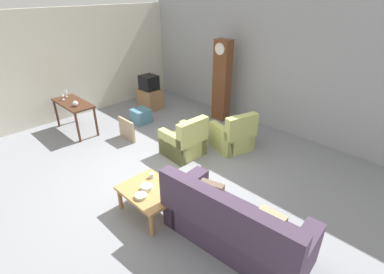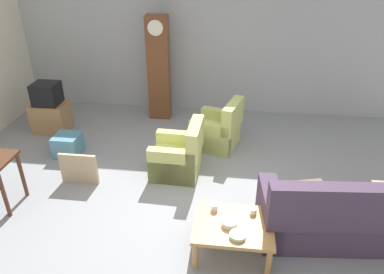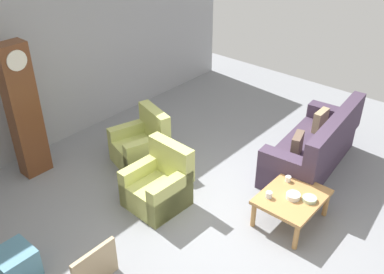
{
  "view_description": "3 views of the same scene",
  "coord_description": "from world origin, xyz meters",
  "px_view_note": "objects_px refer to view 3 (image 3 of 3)",
  "views": [
    {
      "loc": [
        3.7,
        -2.88,
        3.34
      ],
      "look_at": [
        0.24,
        0.58,
        0.77
      ],
      "focal_mm": 26.99,
      "sensor_mm": 36.0,
      "label": 1
    },
    {
      "loc": [
        0.51,
        -4.12,
        3.47
      ],
      "look_at": [
        -0.1,
        0.87,
        0.71
      ],
      "focal_mm": 34.24,
      "sensor_mm": 36.0,
      "label": 2
    },
    {
      "loc": [
        -3.7,
        -2.65,
        4.08
      ],
      "look_at": [
        0.28,
        0.79,
        0.91
      ],
      "focal_mm": 39.81,
      "sensor_mm": 36.0,
      "label": 3
    }
  ],
  "objects_px": {
    "coffee_table_wood": "(292,199)",
    "storage_box_blue": "(15,264)",
    "armchair_olive_near": "(159,186)",
    "armchair_olive_far": "(141,146)",
    "bowl_white_stacked": "(293,196)",
    "framed_picture_leaning": "(95,267)",
    "cup_white_porcelain": "(288,179)",
    "grandfather_clock": "(24,112)",
    "bowl_shallow_green": "(309,199)",
    "couch_floral": "(314,149)",
    "cup_blue_rimmed": "(269,195)"
  },
  "relations": [
    {
      "from": "coffee_table_wood",
      "to": "storage_box_blue",
      "type": "bearing_deg",
      "value": 146.53
    },
    {
      "from": "armchair_olive_near",
      "to": "armchair_olive_far",
      "type": "bearing_deg",
      "value": 59.21
    },
    {
      "from": "armchair_olive_far",
      "to": "bowl_white_stacked",
      "type": "relative_size",
      "value": 5.16
    },
    {
      "from": "framed_picture_leaning",
      "to": "cup_white_porcelain",
      "type": "height_order",
      "value": "framed_picture_leaning"
    },
    {
      "from": "framed_picture_leaning",
      "to": "grandfather_clock",
      "type": "bearing_deg",
      "value": 72.92
    },
    {
      "from": "bowl_white_stacked",
      "to": "coffee_table_wood",
      "type": "bearing_deg",
      "value": 34.17
    },
    {
      "from": "bowl_shallow_green",
      "to": "bowl_white_stacked",
      "type": "bearing_deg",
      "value": 117.5
    },
    {
      "from": "coffee_table_wood",
      "to": "framed_picture_leaning",
      "type": "height_order",
      "value": "framed_picture_leaning"
    },
    {
      "from": "armchair_olive_near",
      "to": "armchair_olive_far",
      "type": "relative_size",
      "value": 0.95
    },
    {
      "from": "grandfather_clock",
      "to": "bowl_shallow_green",
      "type": "distance_m",
      "value": 4.35
    },
    {
      "from": "couch_floral",
      "to": "armchair_olive_near",
      "type": "relative_size",
      "value": 2.36
    },
    {
      "from": "coffee_table_wood",
      "to": "bowl_shallow_green",
      "type": "relative_size",
      "value": 5.02
    },
    {
      "from": "storage_box_blue",
      "to": "bowl_white_stacked",
      "type": "distance_m",
      "value": 3.58
    },
    {
      "from": "armchair_olive_far",
      "to": "bowl_shallow_green",
      "type": "distance_m",
      "value": 2.86
    },
    {
      "from": "cup_white_porcelain",
      "to": "bowl_shallow_green",
      "type": "distance_m",
      "value": 0.47
    },
    {
      "from": "couch_floral",
      "to": "cup_white_porcelain",
      "type": "height_order",
      "value": "couch_floral"
    },
    {
      "from": "couch_floral",
      "to": "grandfather_clock",
      "type": "height_order",
      "value": "grandfather_clock"
    },
    {
      "from": "armchair_olive_far",
      "to": "cup_white_porcelain",
      "type": "bearing_deg",
      "value": -76.37
    },
    {
      "from": "storage_box_blue",
      "to": "bowl_white_stacked",
      "type": "relative_size",
      "value": 2.34
    },
    {
      "from": "armchair_olive_near",
      "to": "cup_blue_rimmed",
      "type": "height_order",
      "value": "armchair_olive_near"
    },
    {
      "from": "cup_white_porcelain",
      "to": "framed_picture_leaning",
      "type": "bearing_deg",
      "value": 160.52
    },
    {
      "from": "couch_floral",
      "to": "bowl_shallow_green",
      "type": "xyz_separation_m",
      "value": [
        -1.34,
        -0.6,
        0.11
      ]
    },
    {
      "from": "grandfather_clock",
      "to": "framed_picture_leaning",
      "type": "xyz_separation_m",
      "value": [
        -0.79,
        -2.58,
        -0.83
      ]
    },
    {
      "from": "bowl_shallow_green",
      "to": "storage_box_blue",
      "type": "bearing_deg",
      "value": 144.17
    },
    {
      "from": "armchair_olive_near",
      "to": "bowl_white_stacked",
      "type": "bearing_deg",
      "value": -62.26
    },
    {
      "from": "grandfather_clock",
      "to": "cup_blue_rimmed",
      "type": "relative_size",
      "value": 25.02
    },
    {
      "from": "cup_white_porcelain",
      "to": "coffee_table_wood",
      "type": "bearing_deg",
      "value": -138.89
    },
    {
      "from": "couch_floral",
      "to": "cup_white_porcelain",
      "type": "relative_size",
      "value": 26.77
    },
    {
      "from": "framed_picture_leaning",
      "to": "storage_box_blue",
      "type": "xyz_separation_m",
      "value": [
        -0.55,
        0.82,
        -0.07
      ]
    },
    {
      "from": "armchair_olive_far",
      "to": "bowl_shallow_green",
      "type": "xyz_separation_m",
      "value": [
        0.39,
        -2.83,
        0.16
      ]
    },
    {
      "from": "couch_floral",
      "to": "armchair_olive_far",
      "type": "relative_size",
      "value": 2.24
    },
    {
      "from": "grandfather_clock",
      "to": "bowl_shallow_green",
      "type": "bearing_deg",
      "value": -66.73
    },
    {
      "from": "bowl_white_stacked",
      "to": "cup_blue_rimmed",
      "type": "bearing_deg",
      "value": 127.95
    },
    {
      "from": "couch_floral",
      "to": "armchair_olive_far",
      "type": "xyz_separation_m",
      "value": [
        -1.73,
        2.23,
        -0.05
      ]
    },
    {
      "from": "armchair_olive_far",
      "to": "framed_picture_leaning",
      "type": "relative_size",
      "value": 1.62
    },
    {
      "from": "bowl_shallow_green",
      "to": "cup_blue_rimmed",
      "type": "bearing_deg",
      "value": 123.79
    },
    {
      "from": "couch_floral",
      "to": "grandfather_clock",
      "type": "relative_size",
      "value": 1.0
    },
    {
      "from": "cup_blue_rimmed",
      "to": "bowl_shallow_green",
      "type": "relative_size",
      "value": 0.45
    },
    {
      "from": "grandfather_clock",
      "to": "coffee_table_wood",
      "type": "bearing_deg",
      "value": -66.19
    },
    {
      "from": "armchair_olive_near",
      "to": "bowl_white_stacked",
      "type": "xyz_separation_m",
      "value": [
        0.88,
        -1.67,
        0.17
      ]
    },
    {
      "from": "armchair_olive_far",
      "to": "cup_white_porcelain",
      "type": "height_order",
      "value": "armchair_olive_far"
    },
    {
      "from": "armchair_olive_far",
      "to": "bowl_white_stacked",
      "type": "bearing_deg",
      "value": -83.66
    },
    {
      "from": "storage_box_blue",
      "to": "bowl_shallow_green",
      "type": "distance_m",
      "value": 3.77
    },
    {
      "from": "grandfather_clock",
      "to": "bowl_white_stacked",
      "type": "relative_size",
      "value": 11.48
    },
    {
      "from": "bowl_shallow_green",
      "to": "armchair_olive_near",
      "type": "bearing_deg",
      "value": 117.71
    },
    {
      "from": "couch_floral",
      "to": "coffee_table_wood",
      "type": "xyz_separation_m",
      "value": [
        -1.39,
        -0.38,
        0.02
      ]
    },
    {
      "from": "coffee_table_wood",
      "to": "cup_white_porcelain",
      "type": "relative_size",
      "value": 11.84
    },
    {
      "from": "armchair_olive_near",
      "to": "cup_white_porcelain",
      "type": "bearing_deg",
      "value": -50.72
    },
    {
      "from": "armchair_olive_far",
      "to": "framed_picture_leaning",
      "type": "bearing_deg",
      "value": -145.38
    },
    {
      "from": "armchair_olive_near",
      "to": "framed_picture_leaning",
      "type": "relative_size",
      "value": 1.53
    }
  ]
}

